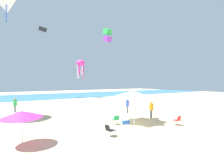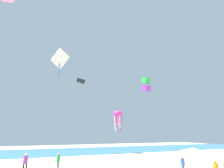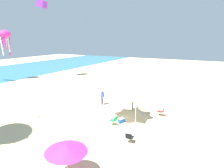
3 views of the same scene
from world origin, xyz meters
TOP-DOWN VIEW (x-y plane):
  - ground at (0.00, 0.00)m, footprint 120.00×120.00m
  - ocean_strip at (0.00, 34.18)m, footprint 120.00×20.38m
  - canopy_tent at (2.90, -0.34)m, footprint 3.36×3.34m
  - beach_umbrella at (-6.03, -1.19)m, footprint 2.26×2.26m
  - folding_chair_facing_ocean at (5.28, -3.23)m, footprint 0.55×0.63m
  - folding_chair_right_of_tent at (1.16, -0.19)m, footprint 0.62×0.70m
  - folding_chair_near_cooler at (-1.03, -2.60)m, footprint 0.67×0.59m
  - cooler_box at (2.00, -0.51)m, footprint 0.72×0.59m
  - person_near_umbrella at (5.58, -0.06)m, footprint 0.43×0.41m
  - person_far_stroller at (-5.22, 11.46)m, footprint 0.41×0.45m
  - person_kite_handler at (5.45, 3.52)m, footprint 0.41×0.41m
  - kite_diamond_white at (-6.17, 9.41)m, footprint 1.86×1.89m
  - kite_parafoil_black at (1.69, 28.33)m, footprint 1.14×3.07m
  - kite_octopus_magenta at (9.24, 25.10)m, footprint 1.94×1.94m
  - kite_box_green at (13.57, 20.40)m, footprint 1.58×1.79m

SIDE VIEW (x-z plane):
  - ground at x=0.00m, z-range -0.10..0.00m
  - ocean_strip at x=0.00m, z-range 0.00..0.02m
  - cooler_box at x=2.00m, z-range 0.00..0.40m
  - folding_chair_facing_ocean at x=5.28m, z-range 0.06..0.88m
  - folding_chair_right_of_tent at x=1.16m, z-range 0.06..0.88m
  - folding_chair_near_cooler at x=-1.03m, z-range 0.06..0.88m
  - person_far_stroller at x=-5.22m, z-range 0.15..1.88m
  - person_kite_handler at x=5.45m, z-range 0.15..1.89m
  - person_near_umbrella at x=5.58m, z-range 0.15..1.89m
  - beach_umbrella at x=-6.03m, z-range 0.74..2.79m
  - canopy_tent at x=2.90m, z-range 1.09..3.91m
  - kite_octopus_magenta at x=9.24m, z-range 5.62..9.93m
  - kite_diamond_white at x=-6.17m, z-range 10.31..14.02m
  - kite_box_green at x=13.57m, z-range 12.35..15.45m
  - kite_parafoil_black at x=1.69m, z-range 14.29..16.17m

